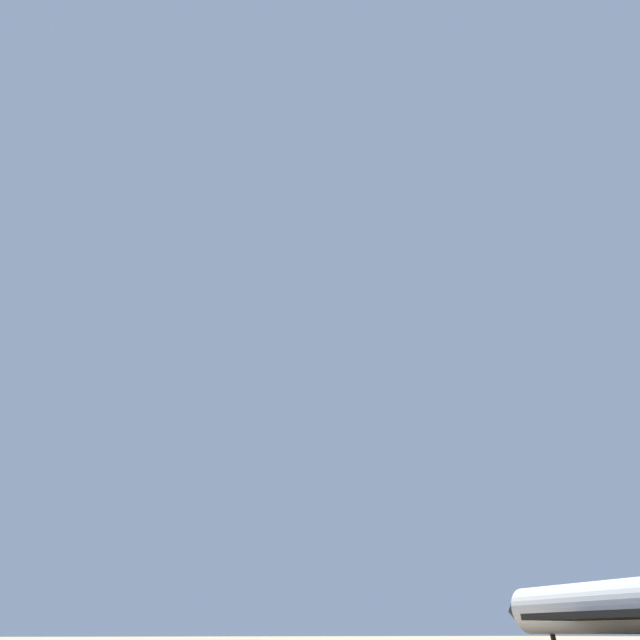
# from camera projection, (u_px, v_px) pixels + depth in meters

# --- Properties ---
(space_shuttle) EXTENTS (38.43, 24.11, 15.80)m
(space_shuttle) POSITION_uv_depth(u_px,v_px,m) (615.00, 607.00, 60.44)
(space_shuttle) COLOR white
(space_shuttle) RESTS_ON ground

